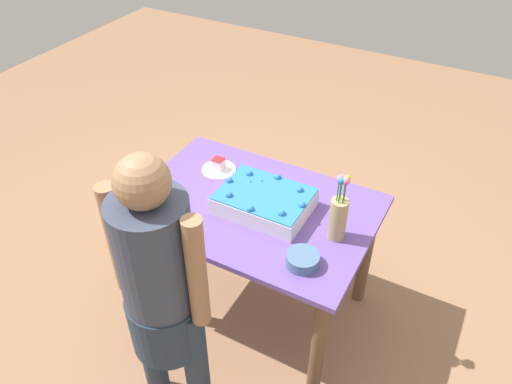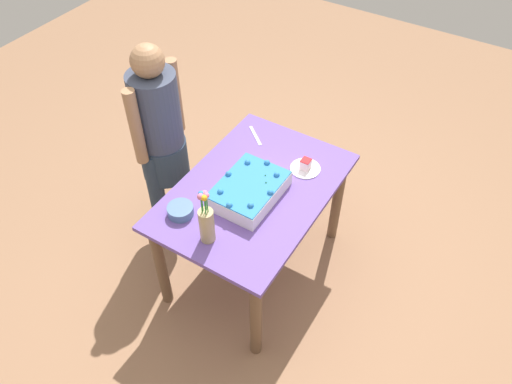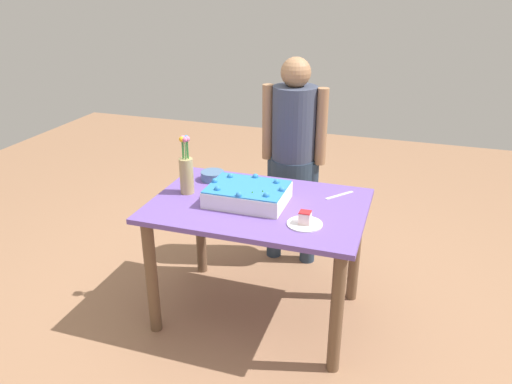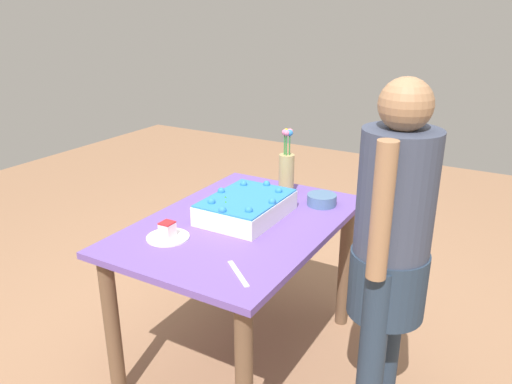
{
  "view_description": "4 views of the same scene",
  "coord_description": "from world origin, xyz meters",
  "px_view_note": "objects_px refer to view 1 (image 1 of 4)",
  "views": [
    {
      "loc": [
        -0.94,
        1.7,
        2.39
      ],
      "look_at": [
        -0.02,
        0.01,
        0.87
      ],
      "focal_mm": 35.0,
      "sensor_mm": 36.0,
      "label": 1
    },
    {
      "loc": [
        -1.77,
        -1.11,
        2.89
      ],
      "look_at": [
        -0.05,
        -0.05,
        0.81
      ],
      "focal_mm": 35.0,
      "sensor_mm": 36.0,
      "label": 2
    },
    {
      "loc": [
        0.8,
        -2.48,
        1.97
      ],
      "look_at": [
        -0.0,
        -0.04,
        0.85
      ],
      "focal_mm": 35.0,
      "sensor_mm": 36.0,
      "label": 3
    },
    {
      "loc": [
        1.83,
        1.15,
        1.72
      ],
      "look_at": [
        -0.06,
        0.05,
        0.9
      ],
      "focal_mm": 35.0,
      "sensor_mm": 36.0,
      "label": 4
    }
  ],
  "objects_px": {
    "sheet_cake": "(264,201)",
    "fruit_bowl": "(303,260)",
    "flower_vase": "(339,215)",
    "cake_knife": "(155,208)",
    "person_standing": "(161,289)",
    "serving_plate_with_slice": "(219,167)"
  },
  "relations": [
    {
      "from": "sheet_cake",
      "to": "flower_vase",
      "type": "xyz_separation_m",
      "value": [
        -0.39,
        0.02,
        0.08
      ]
    },
    {
      "from": "serving_plate_with_slice",
      "to": "fruit_bowl",
      "type": "relative_size",
      "value": 1.26
    },
    {
      "from": "cake_knife",
      "to": "fruit_bowl",
      "type": "bearing_deg",
      "value": 129.89
    },
    {
      "from": "sheet_cake",
      "to": "cake_knife",
      "type": "distance_m",
      "value": 0.56
    },
    {
      "from": "serving_plate_with_slice",
      "to": "person_standing",
      "type": "bearing_deg",
      "value": 107.98
    },
    {
      "from": "flower_vase",
      "to": "person_standing",
      "type": "xyz_separation_m",
      "value": [
        0.48,
        0.71,
        -0.05
      ]
    },
    {
      "from": "sheet_cake",
      "to": "fruit_bowl",
      "type": "xyz_separation_m",
      "value": [
        -0.33,
        0.26,
        -0.02
      ]
    },
    {
      "from": "fruit_bowl",
      "to": "person_standing",
      "type": "bearing_deg",
      "value": 48.9
    },
    {
      "from": "flower_vase",
      "to": "cake_knife",
      "type": "bearing_deg",
      "value": 15.37
    },
    {
      "from": "sheet_cake",
      "to": "flower_vase",
      "type": "height_order",
      "value": "flower_vase"
    },
    {
      "from": "flower_vase",
      "to": "fruit_bowl",
      "type": "xyz_separation_m",
      "value": [
        0.07,
        0.24,
        -0.11
      ]
    },
    {
      "from": "fruit_bowl",
      "to": "person_standing",
      "type": "height_order",
      "value": "person_standing"
    },
    {
      "from": "fruit_bowl",
      "to": "flower_vase",
      "type": "bearing_deg",
      "value": -105.35
    },
    {
      "from": "serving_plate_with_slice",
      "to": "person_standing",
      "type": "xyz_separation_m",
      "value": [
        -0.29,
        0.9,
        0.07
      ]
    },
    {
      "from": "sheet_cake",
      "to": "serving_plate_with_slice",
      "type": "distance_m",
      "value": 0.42
    },
    {
      "from": "serving_plate_with_slice",
      "to": "cake_knife",
      "type": "relative_size",
      "value": 0.92
    },
    {
      "from": "serving_plate_with_slice",
      "to": "person_standing",
      "type": "distance_m",
      "value": 0.95
    },
    {
      "from": "serving_plate_with_slice",
      "to": "person_standing",
      "type": "relative_size",
      "value": 0.13
    },
    {
      "from": "sheet_cake",
      "to": "flower_vase",
      "type": "relative_size",
      "value": 1.26
    },
    {
      "from": "sheet_cake",
      "to": "serving_plate_with_slice",
      "type": "xyz_separation_m",
      "value": [
        0.38,
        -0.17,
        -0.03
      ]
    },
    {
      "from": "cake_knife",
      "to": "serving_plate_with_slice",
      "type": "bearing_deg",
      "value": -154.83
    },
    {
      "from": "cake_knife",
      "to": "person_standing",
      "type": "relative_size",
      "value": 0.14
    }
  ]
}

